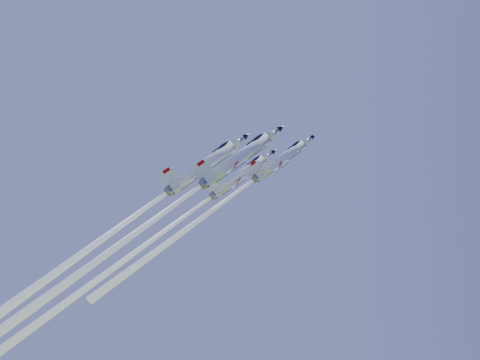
# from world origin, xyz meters

# --- Properties ---
(jet_lead) EXTENTS (35.17, 15.03, 33.38)m
(jet_lead) POSITION_xyz_m (-4.75, -1.54, 99.35)
(jet_lead) COLOR white
(jet_left) EXTENTS (45.53, 20.38, 43.77)m
(jet_left) POSITION_xyz_m (-18.14, 5.16, 94.21)
(jet_left) COLOR white
(jet_right) EXTENTS (44.54, 19.44, 42.52)m
(jet_right) POSITION_xyz_m (-15.05, -11.88, 94.75)
(jet_right) COLOR white
(jet_slot) EXTENTS (44.71, 19.00, 42.37)m
(jet_slot) POSITION_xyz_m (-21.60, -3.95, 95.79)
(jet_slot) COLOR white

